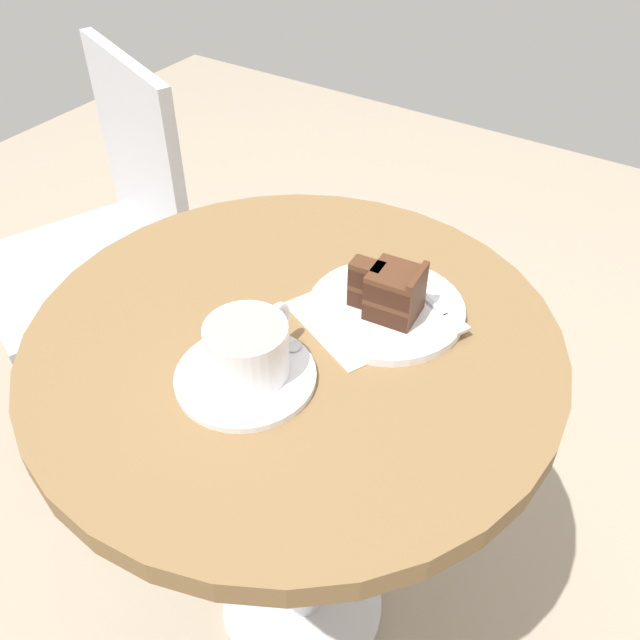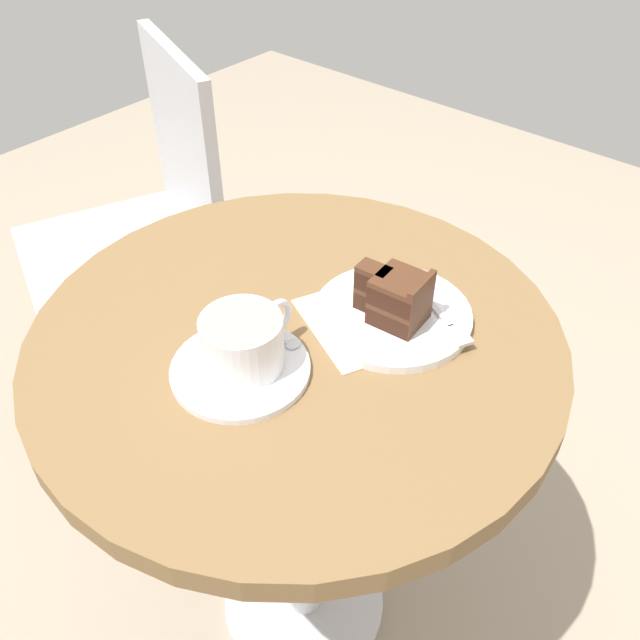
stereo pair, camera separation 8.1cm
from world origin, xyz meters
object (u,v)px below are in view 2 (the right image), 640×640
object	(u,v)px
teaspoon	(272,340)
cake_plate	(392,315)
fork	(442,317)
cafe_chair	(151,219)
saucer	(241,370)
cake_slice	(396,298)
coffee_cup	(241,339)
napkin	(375,316)

from	to	relation	value
teaspoon	cake_plate	xyz separation A→B (m)	(0.14, -0.08, -0.01)
fork	cafe_chair	bearing A→B (deg)	-160.69
saucer	teaspoon	bearing A→B (deg)	2.97
cake_plate	cake_slice	xyz separation A→B (m)	(-0.01, -0.01, 0.04)
coffee_cup	cake_plate	bearing A→B (deg)	-24.17
cake_plate	napkin	xyz separation A→B (m)	(-0.01, 0.02, -0.00)
coffee_cup	fork	size ratio (longest dim) A/B	0.91
coffee_cup	cake_plate	xyz separation A→B (m)	(0.19, -0.08, -0.04)
fork	napkin	size ratio (longest dim) A/B	0.69
teaspoon	cake_plate	size ratio (longest dim) A/B	0.45
coffee_cup	teaspoon	bearing A→B (deg)	-3.75
cake_plate	cake_slice	distance (m)	0.04
napkin	cafe_chair	bearing A→B (deg)	78.95
coffee_cup	fork	bearing A→B (deg)	-32.79
cake_plate	cafe_chair	bearing A→B (deg)	80.28
fork	cafe_chair	size ratio (longest dim) A/B	0.17
coffee_cup	napkin	bearing A→B (deg)	-20.87
teaspoon	cafe_chair	size ratio (longest dim) A/B	0.11
fork	napkin	distance (m)	0.09
saucer	cake_plate	distance (m)	0.21
coffee_cup	cake_slice	size ratio (longest dim) A/B	1.37
saucer	cafe_chair	world-z (taller)	cafe_chair
cake_plate	fork	world-z (taller)	fork
teaspoon	fork	distance (m)	0.22
saucer	coffee_cup	world-z (taller)	coffee_cup
fork	cake_plate	bearing A→B (deg)	-125.91
saucer	napkin	bearing A→B (deg)	-18.25
saucer	coffee_cup	size ratio (longest dim) A/B	1.28
fork	saucer	bearing A→B (deg)	-94.53
cake_slice	napkin	xyz separation A→B (m)	(-0.00, 0.03, -0.04)
cake_slice	fork	size ratio (longest dim) A/B	0.66
teaspoon	cake_slice	world-z (taller)	cake_slice
cake_plate	fork	xyz separation A→B (m)	(0.03, -0.06, 0.01)
napkin	cafe_chair	xyz separation A→B (m)	(0.13, 0.68, -0.20)
fork	napkin	world-z (taller)	fork
napkin	teaspoon	bearing A→B (deg)	153.56
cake_slice	cake_plate	bearing A→B (deg)	44.15
coffee_cup	napkin	world-z (taller)	coffee_cup
napkin	saucer	bearing A→B (deg)	161.75
cafe_chair	fork	bearing A→B (deg)	15.29
saucer	fork	bearing A→B (deg)	-30.62
teaspoon	cake_plate	world-z (taller)	teaspoon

